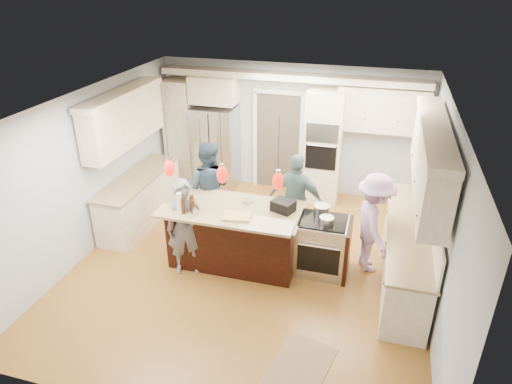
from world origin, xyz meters
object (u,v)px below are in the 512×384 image
island_range (323,246)px  kitchen_island (237,234)px  person_far_left (208,187)px  refrigerator (216,148)px  person_bar_end (186,228)px

island_range → kitchen_island: bearing=-176.9°
island_range → person_far_left: 2.34m
kitchen_island → island_range: size_ratio=2.28×
refrigerator → person_far_left: size_ratio=1.04×
person_bar_end → island_range: bearing=-3.6°
person_bar_end → person_far_left: 1.31m
person_bar_end → person_far_left: person_far_left is taller
person_bar_end → kitchen_island: bearing=18.8°
kitchen_island → island_range: 1.41m
refrigerator → person_bar_end: refrigerator is taller
island_range → person_bar_end: person_bar_end is taller
island_range → person_far_left: size_ratio=0.53×
person_bar_end → refrigerator: bearing=82.1°
kitchen_island → island_range: bearing=3.1°
kitchen_island → island_range: (1.41, 0.08, -0.03)m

